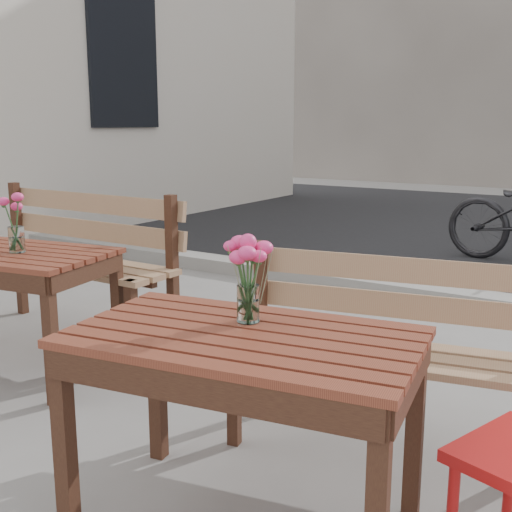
{
  "coord_description": "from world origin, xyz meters",
  "views": [
    {
      "loc": [
        1.02,
        -1.78,
        1.36
      ],
      "look_at": [
        -0.13,
        0.03,
        0.92
      ],
      "focal_mm": 45.0,
      "sensor_mm": 36.0,
      "label": 1
    }
  ],
  "objects": [
    {
      "name": "second_table",
      "position": [
        -1.95,
        0.37,
        0.57
      ],
      "size": [
        1.21,
        0.83,
        0.69
      ],
      "rotation": [
        0.0,
        0.0,
        0.17
      ],
      "color": "#602719",
      "rests_on": "ground"
    },
    {
      "name": "main_vase",
      "position": [
        -0.13,
        -0.02,
        0.88
      ],
      "size": [
        0.17,
        0.17,
        0.3
      ],
      "color": "white",
      "rests_on": "main_table"
    },
    {
      "name": "main_table",
      "position": [
        -0.08,
        -0.13,
        0.58
      ],
      "size": [
        1.22,
        0.82,
        0.7
      ],
      "rotation": [
        0.0,
        0.0,
        0.16
      ],
      "color": "#602719",
      "rests_on": "ground"
    },
    {
      "name": "main_bench",
      "position": [
        0.14,
        0.68,
        0.52
      ],
      "size": [
        1.43,
        0.67,
        0.86
      ],
      "rotation": [
        0.0,
        0.0,
        0.19
      ],
      "color": "#A07453",
      "rests_on": "ground"
    },
    {
      "name": "second_bench",
      "position": [
        -2.12,
        1.02,
        0.59
      ],
      "size": [
        1.57,
        0.48,
        0.97
      ],
      "rotation": [
        0.0,
        0.0,
        -0.01
      ],
      "color": "#A07453",
      "rests_on": "ground"
    },
    {
      "name": "second_vase",
      "position": [
        -1.85,
        0.36,
        0.84
      ],
      "size": [
        0.12,
        0.12,
        0.28
      ],
      "color": "white",
      "rests_on": "second_table"
    }
  ]
}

